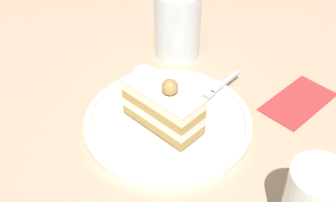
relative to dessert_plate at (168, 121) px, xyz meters
name	(u,v)px	position (x,y,z in m)	size (l,w,h in m)	color
ground_plane	(161,122)	(0.00, -0.01, -0.01)	(2.40, 2.40, 0.00)	tan
dessert_plate	(168,121)	(0.00, 0.00, 0.00)	(0.25, 0.25, 0.02)	white
cake_slice	(163,106)	(0.01, 0.00, 0.04)	(0.08, 0.12, 0.08)	tan
whipped_cream_dollop	(142,77)	(-0.04, -0.07, 0.03)	(0.03, 0.03, 0.04)	white
fork	(216,90)	(-0.09, 0.03, 0.01)	(0.12, 0.03, 0.00)	silver
drink_glass_far	(177,28)	(-0.17, -0.08, 0.04)	(0.08, 0.08, 0.12)	silver
folded_napkin	(298,101)	(-0.15, 0.15, -0.01)	(0.12, 0.07, 0.00)	#B63336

